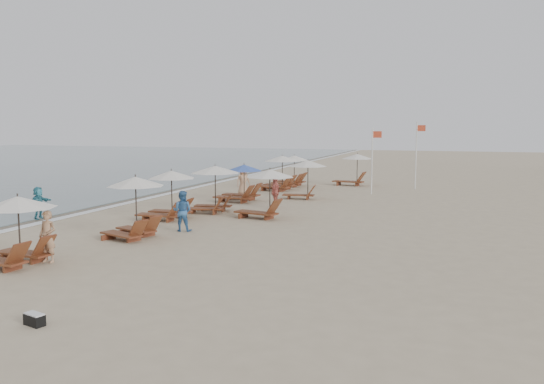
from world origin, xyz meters
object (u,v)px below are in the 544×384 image
(lounger_station_6, at_px, (291,172))
(flag_pole_near, at_px, (373,157))
(inland_station_1, at_px, (304,174))
(beachgoer_far_a, at_px, (275,192))
(inland_station_2, at_px, (353,167))
(waterline_walker, at_px, (39,203))
(beachgoer_far_b, at_px, (243,181))
(lounger_station_1, at_px, (132,207))
(inland_station_0, at_px, (264,189))
(beachgoer_mid_a, at_px, (182,211))
(lounger_station_4, at_px, (239,185))
(lounger_station_2, at_px, (167,196))
(lounger_station_5, at_px, (278,173))
(lounger_station_3, at_px, (212,187))
(duffel_bag, at_px, (34,319))
(beachgoer_near, at_px, (48,237))
(lounger_station_0, at_px, (14,230))

(lounger_station_6, distance_m, flag_pole_near, 6.88)
(inland_station_1, bearing_deg, beachgoer_far_a, -95.89)
(inland_station_2, xyz_separation_m, waterline_walker, (-10.66, -18.83, -0.54))
(lounger_station_6, height_order, beachgoer_far_b, lounger_station_6)
(lounger_station_1, bearing_deg, beachgoer_far_b, 94.10)
(inland_station_0, distance_m, beachgoer_far_b, 8.56)
(waterline_walker, bearing_deg, inland_station_2, -35.97)
(beachgoer_far_a, bearing_deg, beachgoer_mid_a, -8.51)
(lounger_station_4, height_order, lounger_station_6, lounger_station_6)
(waterline_walker, xyz_separation_m, flag_pole_near, (12.77, 14.11, 1.53))
(lounger_station_4, bearing_deg, lounger_station_2, -96.66)
(lounger_station_5, height_order, waterline_walker, lounger_station_5)
(lounger_station_3, xyz_separation_m, beachgoer_mid_a, (0.97, -4.82, -0.43))
(lounger_station_6, height_order, flag_pole_near, flag_pole_near)
(inland_station_2, bearing_deg, beachgoer_far_b, -123.88)
(duffel_bag, bearing_deg, lounger_station_4, 99.79)
(beachgoer_mid_a, height_order, flag_pole_near, flag_pole_near)
(lounger_station_2, distance_m, flag_pole_near, 14.28)
(lounger_station_6, bearing_deg, lounger_station_1, -90.69)
(lounger_station_1, relative_size, beachgoer_far_b, 1.38)
(beachgoer_far_b, xyz_separation_m, duffel_bag, (4.15, -21.99, -0.75))
(flag_pole_near, bearing_deg, waterline_walker, -132.15)
(beachgoer_mid_a, height_order, beachgoer_far_b, beachgoer_far_b)
(waterline_walker, xyz_separation_m, duffel_bag, (9.60, -10.92, -0.61))
(lounger_station_1, height_order, flag_pole_near, flag_pole_near)
(flag_pole_near, bearing_deg, lounger_station_1, -111.11)
(beachgoer_far_b, bearing_deg, lounger_station_2, -136.01)
(inland_station_0, height_order, beachgoer_far_b, inland_station_0)
(beachgoer_near, xyz_separation_m, waterline_walker, (-6.03, 6.38, -0.06))
(beachgoer_near, relative_size, waterline_walker, 1.09)
(lounger_station_3, height_order, beachgoer_far_a, lounger_station_3)
(beachgoer_near, bearing_deg, flag_pole_near, 71.22)
(lounger_station_0, relative_size, duffel_bag, 4.90)
(beachgoer_far_a, distance_m, flag_pole_near, 8.47)
(inland_station_1, xyz_separation_m, waterline_walker, (-9.42, -10.66, -0.71))
(inland_station_0, xyz_separation_m, beachgoer_near, (-3.46, -9.92, -0.53))
(lounger_station_0, height_order, inland_station_2, inland_station_2)
(inland_station_0, xyz_separation_m, duffel_bag, (0.10, -14.46, -1.20))
(beachgoer_far_b, bearing_deg, lounger_station_5, 23.98)
(lounger_station_0, height_order, lounger_station_5, lounger_station_5)
(lounger_station_4, height_order, inland_station_1, inland_station_1)
(inland_station_1, bearing_deg, lounger_station_5, 127.33)
(lounger_station_3, bearing_deg, lounger_station_0, -95.86)
(lounger_station_2, xyz_separation_m, beachgoer_mid_a, (2.03, -2.35, -0.24))
(lounger_station_4, bearing_deg, waterline_walker, -126.23)
(beachgoer_far_b, distance_m, flag_pole_near, 8.04)
(lounger_station_4, bearing_deg, lounger_station_3, -86.10)
(lounger_station_5, bearing_deg, lounger_station_3, -90.57)
(inland_station_1, xyz_separation_m, beachgoer_far_a, (-0.41, -4.00, -0.64))
(beachgoer_far_a, bearing_deg, lounger_station_4, -120.42)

